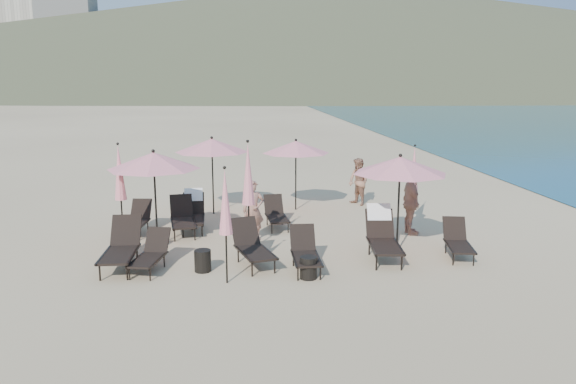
{
  "coord_description": "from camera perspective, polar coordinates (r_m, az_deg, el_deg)",
  "views": [
    {
      "loc": [
        -1.34,
        -11.94,
        4.28
      ],
      "look_at": [
        0.21,
        3.5,
        1.1
      ],
      "focal_mm": 35.0,
      "sensor_mm": 36.0,
      "label": 1
    }
  ],
  "objects": [
    {
      "name": "lounger_9",
      "position": [
        16.3,
        -1.23,
        -2.21
      ],
      "size": [
        0.68,
        1.52,
        0.85
      ],
      "rotation": [
        0.0,
        0.0,
        0.08
      ],
      "color": "black",
      "rests_on": "ground"
    },
    {
      "name": "volcanic_headland",
      "position": [
        323.62,
        7.51,
        15.42
      ],
      "size": [
        690.0,
        690.0,
        55.0
      ],
      "color": "brown",
      "rests_on": "ground"
    },
    {
      "name": "umbrella_closed_2",
      "position": [
        15.23,
        -16.75,
        1.85
      ],
      "size": [
        0.31,
        0.31,
        2.64
      ],
      "color": "black",
      "rests_on": "ground"
    },
    {
      "name": "umbrella_open_2",
      "position": [
        17.72,
        -7.74,
        4.71
      ],
      "size": [
        2.3,
        2.3,
        2.48
      ],
      "color": "black",
      "rests_on": "ground"
    },
    {
      "name": "umbrella_closed_1",
      "position": [
        16.77,
        12.67,
        2.29
      ],
      "size": [
        0.28,
        0.28,
        2.38
      ],
      "color": "black",
      "rests_on": "ground"
    },
    {
      "name": "ground",
      "position": [
        12.76,
        0.63,
        -8.02
      ],
      "size": [
        800.0,
        800.0,
        0.0
      ],
      "primitive_type": "plane",
      "color": "#D6BA8C",
      "rests_on": "ground"
    },
    {
      "name": "lounger_3",
      "position": [
        12.75,
        1.75,
        -6.06
      ],
      "size": [
        0.61,
        1.55,
        0.89
      ],
      "rotation": [
        0.0,
        0.0,
        -0.01
      ],
      "color": "black",
      "rests_on": "ground"
    },
    {
      "name": "lounger_8",
      "position": [
        16.32,
        -9.61,
        -1.95
      ],
      "size": [
        0.67,
        1.72,
        1.06
      ],
      "rotation": [
        0.0,
        0.0,
        0.03
      ],
      "color": "black",
      "rests_on": "ground"
    },
    {
      "name": "umbrella_closed_0",
      "position": [
        11.63,
        -6.39,
        -1.07
      ],
      "size": [
        0.29,
        0.29,
        2.51
      ],
      "color": "black",
      "rests_on": "ground"
    },
    {
      "name": "beachgoer_c",
      "position": [
        15.78,
        12.41,
        -1.03
      ],
      "size": [
        0.46,
        1.07,
        1.82
      ],
      "primitive_type": "imported",
      "rotation": [
        0.0,
        0.0,
        1.59
      ],
      "color": "tan",
      "rests_on": "ground"
    },
    {
      "name": "beachgoer_a",
      "position": [
        14.95,
        -3.55,
        -1.87
      ],
      "size": [
        0.64,
        0.46,
        1.62
      ],
      "primitive_type": "imported",
      "rotation": [
        0.0,
        0.0,
        0.13
      ],
      "color": "#9F6956",
      "rests_on": "ground"
    },
    {
      "name": "lounger_2",
      "position": [
        13.09,
        -3.67,
        -5.45
      ],
      "size": [
        1.08,
        1.79,
        0.97
      ],
      "rotation": [
        0.0,
        0.0,
        0.28
      ],
      "color": "black",
      "rests_on": "ground"
    },
    {
      "name": "lounger_0",
      "position": [
        13.4,
        -16.58,
        -5.33
      ],
      "size": [
        0.75,
        1.85,
        1.05
      ],
      "rotation": [
        0.0,
        0.0,
        -0.03
      ],
      "color": "black",
      "rests_on": "ground"
    },
    {
      "name": "umbrella_closed_3",
      "position": [
        13.73,
        -4.07,
        1.79
      ],
      "size": [
        0.33,
        0.33,
        2.81
      ],
      "color": "black",
      "rests_on": "ground"
    },
    {
      "name": "side_table_1",
      "position": [
        12.24,
        2.09,
        -7.68
      ],
      "size": [
        0.37,
        0.37,
        0.49
      ],
      "primitive_type": "cylinder",
      "color": "black",
      "rests_on": "ground"
    },
    {
      "name": "lounger_1",
      "position": [
        13.08,
        -13.78,
        -6.06
      ],
      "size": [
        0.86,
        1.55,
        0.84
      ],
      "rotation": [
        0.0,
        0.0,
        -0.22
      ],
      "color": "black",
      "rests_on": "ground"
    },
    {
      "name": "umbrella_open_1",
      "position": [
        13.83,
        11.32,
        2.67
      ],
      "size": [
        2.3,
        2.3,
        2.48
      ],
      "color": "black",
      "rests_on": "ground"
    },
    {
      "name": "lounger_7",
      "position": [
        15.91,
        -10.66,
        -2.54
      ],
      "size": [
        0.87,
        1.76,
        0.97
      ],
      "rotation": [
        0.0,
        0.0,
        0.14
      ],
      "color": "black",
      "rests_on": "ground"
    },
    {
      "name": "lounger_4",
      "position": [
        13.74,
        9.59,
        -4.29
      ],
      "size": [
        0.87,
        1.94,
        1.17
      ],
      "rotation": [
        0.0,
        0.0,
        -0.1
      ],
      "color": "black",
      "rests_on": "ground"
    },
    {
      "name": "umbrella_open_0",
      "position": [
        14.52,
        -13.49,
        3.11
      ],
      "size": [
        2.33,
        2.33,
        2.51
      ],
      "color": "black",
      "rests_on": "ground"
    },
    {
      "name": "lounger_5",
      "position": [
        14.24,
        16.87,
        -4.76
      ],
      "size": [
        0.83,
        1.55,
        0.85
      ],
      "rotation": [
        0.0,
        0.0,
        -0.19
      ],
      "color": "black",
      "rests_on": "ground"
    },
    {
      "name": "lounger_6",
      "position": [
        16.18,
        -15.11,
        -2.7
      ],
      "size": [
        0.74,
        1.55,
        0.86
      ],
      "rotation": [
        0.0,
        0.0,
        -0.12
      ],
      "color": "black",
      "rests_on": "ground"
    },
    {
      "name": "side_table_0",
      "position": [
        12.81,
        -8.66,
        -6.91
      ],
      "size": [
        0.38,
        0.38,
        0.49
      ],
      "primitive_type": "cylinder",
      "color": "black",
      "rests_on": "ground"
    },
    {
      "name": "hotel_skyline",
      "position": [
        298.48,
        -24.57,
        14.39
      ],
      "size": [
        109.0,
        82.0,
        55.0
      ],
      "color": "beige",
      "rests_on": "ground"
    },
    {
      "name": "beachgoer_b",
      "position": [
        19.18,
        7.17,
        1.04
      ],
      "size": [
        0.9,
        0.97,
        1.6
      ],
      "primitive_type": "imported",
      "rotation": [
        0.0,
        0.0,
        -1.08
      ],
      "color": "#9A684F",
      "rests_on": "ground"
    },
    {
      "name": "umbrella_open_3",
      "position": [
        18.14,
        0.8,
        4.59
      ],
      "size": [
        2.18,
        2.18,
        2.35
      ],
      "color": "black",
      "rests_on": "ground"
    }
  ]
}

